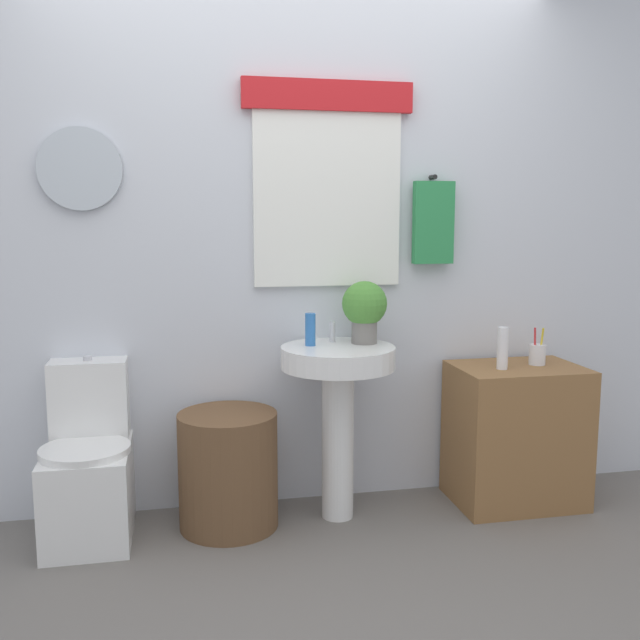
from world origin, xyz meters
name	(u,v)px	position (x,y,z in m)	size (l,w,h in m)	color
ground_plane	(343,620)	(0.00, 0.00, 0.00)	(8.00, 8.00, 0.00)	slate
back_wall	(290,238)	(0.00, 1.15, 1.31)	(4.40, 0.18, 2.60)	silver
toilet	(89,470)	(-0.95, 0.89, 0.30)	(0.38, 0.51, 0.79)	white
laundry_hamper	(228,470)	(-0.34, 0.85, 0.27)	(0.45, 0.45, 0.53)	brown
pedestal_sink	(338,389)	(0.17, 0.85, 0.62)	(0.53, 0.53, 0.82)	white
faucet	(332,332)	(0.17, 0.97, 0.87)	(0.03, 0.03, 0.10)	silver
wooden_cabinet	(516,434)	(1.08, 0.85, 0.34)	(0.61, 0.44, 0.69)	olive
soap_bottle	(310,329)	(0.05, 0.90, 0.89)	(0.05, 0.05, 0.15)	#2D6BB7
potted_plant	(364,308)	(0.31, 0.91, 0.99)	(0.21, 0.21, 0.29)	slate
lotion_bottle	(503,348)	(0.97, 0.81, 0.79)	(0.05, 0.05, 0.20)	white
toothbrush_cup	(537,354)	(1.19, 0.87, 0.74)	(0.08, 0.08, 0.19)	silver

